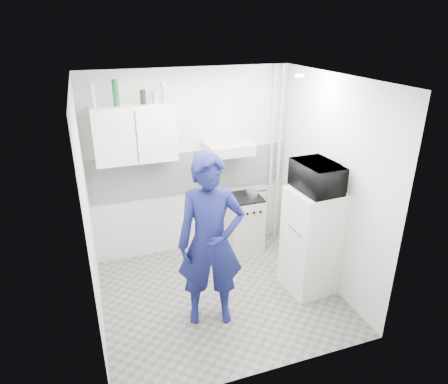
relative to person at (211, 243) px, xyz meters
name	(u,v)px	position (x,y,z in m)	size (l,w,h in m)	color
floor	(221,295)	(0.22, 0.33, -0.98)	(2.80, 2.80, 0.00)	slate
ceiling	(220,79)	(0.22, 0.33, 1.62)	(2.80, 2.80, 0.00)	white
wall_back	(191,165)	(0.22, 1.58, 0.32)	(2.80, 2.80, 0.00)	silver
wall_left	(88,218)	(-1.18, 0.33, 0.32)	(2.60, 2.60, 0.00)	silver
wall_right	(329,184)	(1.62, 0.33, 0.32)	(2.60, 2.60, 0.00)	silver
person	(211,243)	(0.00, 0.00, 0.00)	(0.71, 0.47, 1.95)	#12174B
stove	(243,223)	(0.92, 1.33, -0.58)	(0.49, 0.49, 0.79)	#BEB3A7
fridge	(311,241)	(1.32, 0.14, -0.31)	(0.55, 0.55, 1.33)	silver
stove_top	(244,197)	(0.92, 1.33, -0.17)	(0.48, 0.48, 0.03)	black
saucepan	(252,194)	(1.02, 1.28, -0.11)	(0.17, 0.17, 0.09)	silver
microwave	(317,177)	(1.32, 0.14, 0.52)	(0.41, 0.60, 0.33)	black
bottle_a	(92,95)	(-0.97, 1.41, 1.37)	(0.07, 0.07, 0.29)	#B2B7BC
bottle_c	(116,93)	(-0.70, 1.41, 1.38)	(0.07, 0.07, 0.31)	#144C1E
canister_a	(143,97)	(-0.39, 1.41, 1.31)	(0.07, 0.07, 0.17)	black
canister_b	(155,97)	(-0.25, 1.41, 1.30)	(0.08, 0.08, 0.15)	silver
bottle_e	(163,93)	(-0.14, 1.41, 1.35)	(0.06, 0.06, 0.25)	silver
upper_cabinet	(135,133)	(-0.53, 1.41, 0.87)	(1.00, 0.35, 0.70)	silver
range_hood	(228,148)	(0.67, 1.33, 0.59)	(0.60, 0.50, 0.14)	#BEB3A7
backsplash	(192,172)	(0.22, 1.57, 0.22)	(2.74, 0.03, 0.60)	white
pipe_a	(279,157)	(1.52, 1.50, 0.32)	(0.05, 0.05, 2.60)	#BEB3A7
pipe_b	(271,158)	(1.40, 1.50, 0.32)	(0.04, 0.04, 2.60)	#BEB3A7
ceiling_spot_fixture	(300,76)	(1.22, 0.53, 1.59)	(0.10, 0.10, 0.02)	white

